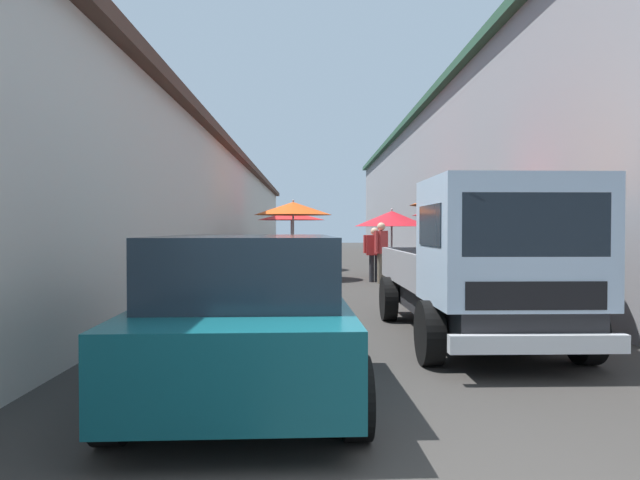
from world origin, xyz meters
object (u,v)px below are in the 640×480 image
(fruit_stall_near_left, at_px, (293,219))
(hatchback_car, at_px, (249,312))
(fruit_stall_mid_lane, at_px, (469,224))
(plastic_stool, at_px, (327,321))
(vendor_by_crates, at_px, (381,248))
(fruit_stall_far_right, at_px, (292,225))
(fruit_stall_near_right, at_px, (393,226))
(fruit_stall_far_left, at_px, (493,218))
(vendor_in_shade, at_px, (374,251))
(delivery_truck, at_px, (488,267))

(fruit_stall_near_left, distance_m, hatchback_car, 11.57)
(fruit_stall_mid_lane, xyz_separation_m, plastic_stool, (-3.47, 2.80, -1.27))
(fruit_stall_near_left, bearing_deg, vendor_by_crates, -114.97)
(fruit_stall_far_right, distance_m, fruit_stall_mid_lane, 10.72)
(fruit_stall_far_right, height_order, fruit_stall_near_left, fruit_stall_near_left)
(fruit_stall_near_right, relative_size, vendor_by_crates, 1.35)
(fruit_stall_far_left, height_order, fruit_stall_mid_lane, fruit_stall_far_left)
(fruit_stall_mid_lane, relative_size, vendor_in_shade, 1.41)
(fruit_stall_mid_lane, bearing_deg, delivery_truck, 167.79)
(delivery_truck, relative_size, vendor_by_crates, 2.93)
(fruit_stall_far_left, bearing_deg, plastic_stool, 105.68)
(fruit_stall_mid_lane, xyz_separation_m, hatchback_car, (-5.44, 3.59, -0.86))
(fruit_stall_far_right, distance_m, vendor_in_shade, 5.43)
(hatchback_car, bearing_deg, delivery_truck, -59.40)
(fruit_stall_far_left, xyz_separation_m, delivery_truck, (-1.00, 0.38, -0.62))
(hatchback_car, xyz_separation_m, delivery_truck, (1.64, -2.77, 0.30))
(fruit_stall_far_left, relative_size, delivery_truck, 0.46)
(fruit_stall_far_left, relative_size, fruit_stall_near_left, 0.95)
(fruit_stall_far_right, bearing_deg, vendor_in_shade, -152.45)
(fruit_stall_mid_lane, relative_size, vendor_by_crates, 1.30)
(fruit_stall_mid_lane, height_order, vendor_in_shade, fruit_stall_mid_lane)
(fruit_stall_far_right, xyz_separation_m, fruit_stall_mid_lane, (-10.07, -3.69, -0.06))
(fruit_stall_far_right, bearing_deg, fruit_stall_far_left, -165.89)
(fruit_stall_near_right, xyz_separation_m, fruit_stall_far_right, (3.49, 3.19, 0.05))
(fruit_stall_near_left, distance_m, delivery_truck, 10.28)
(delivery_truck, height_order, vendor_in_shade, delivery_truck)
(vendor_by_crates, height_order, plastic_stool, vendor_by_crates)
(fruit_stall_near_left, bearing_deg, fruit_stall_far_right, 2.25)
(fruit_stall_near_left, relative_size, hatchback_car, 0.60)
(fruit_stall_mid_lane, height_order, vendor_by_crates, fruit_stall_mid_lane)
(hatchback_car, height_order, vendor_by_crates, vendor_by_crates)
(plastic_stool, bearing_deg, vendor_by_crates, -11.73)
(fruit_stall_far_left, distance_m, hatchback_car, 4.20)
(hatchback_car, relative_size, delivery_truck, 0.80)
(delivery_truck, xyz_separation_m, plastic_stool, (0.34, 1.97, -0.71))
(fruit_stall_far_left, relative_size, hatchback_car, 0.57)
(hatchback_car, bearing_deg, vendor_by_crates, -13.74)
(fruit_stall_mid_lane, height_order, hatchback_car, fruit_stall_mid_lane)
(hatchback_car, distance_m, vendor_in_shade, 11.02)
(fruit_stall_near_left, relative_size, vendor_by_crates, 1.41)
(fruit_stall_far_right, bearing_deg, fruit_stall_near_right, -137.60)
(plastic_stool, bearing_deg, fruit_stall_near_left, 4.38)
(fruit_stall_near_left, xyz_separation_m, vendor_by_crates, (-1.15, -2.47, -0.83))
(fruit_stall_near_right, xyz_separation_m, vendor_in_shade, (-1.27, 0.71, -0.73))
(hatchback_car, distance_m, vendor_by_crates, 10.68)
(fruit_stall_far_left, bearing_deg, fruit_stall_mid_lane, -9.03)
(fruit_stall_near_right, height_order, vendor_in_shade, fruit_stall_near_right)
(fruit_stall_near_right, bearing_deg, vendor_in_shade, 150.88)
(fruit_stall_far_left, height_order, hatchback_car, fruit_stall_far_left)
(fruit_stall_far_left, distance_m, vendor_in_shade, 8.19)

